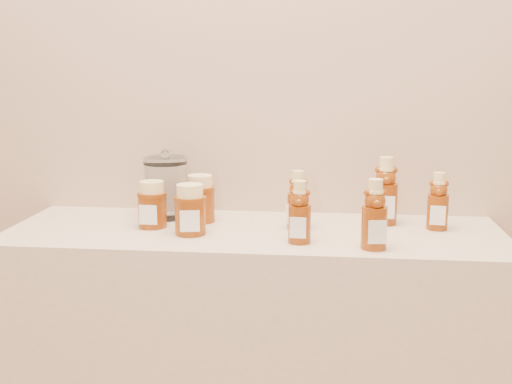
# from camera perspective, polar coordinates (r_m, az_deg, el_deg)

# --- Properties ---
(wall_back) EXTENTS (3.50, 0.02, 2.70)m
(wall_back) POSITION_cam_1_polar(r_m,az_deg,el_deg) (1.71, 0.59, 13.16)
(wall_back) COLOR tan
(wall_back) RESTS_ON ground
(bear_bottle_back_left) EXTENTS (0.07, 0.07, 0.16)m
(bear_bottle_back_left) POSITION_cam_1_polar(r_m,az_deg,el_deg) (1.55, 3.76, -0.37)
(bear_bottle_back_left) COLOR #682708
(bear_bottle_back_left) RESTS_ON display_table
(bear_bottle_back_mid) EXTENTS (0.07, 0.07, 0.19)m
(bear_bottle_back_mid) POSITION_cam_1_polar(r_m,az_deg,el_deg) (1.63, 11.44, 0.50)
(bear_bottle_back_mid) COLOR #682708
(bear_bottle_back_mid) RESTS_ON display_table
(bear_bottle_back_right) EXTENTS (0.06, 0.06, 0.16)m
(bear_bottle_back_right) POSITION_cam_1_polar(r_m,az_deg,el_deg) (1.61, 15.90, -0.46)
(bear_bottle_back_right) COLOR #682708
(bear_bottle_back_right) RESTS_ON display_table
(bear_bottle_front_left) EXTENTS (0.06, 0.06, 0.16)m
(bear_bottle_front_left) POSITION_cam_1_polar(r_m,az_deg,el_deg) (1.43, 3.91, -1.42)
(bear_bottle_front_left) COLOR #682708
(bear_bottle_front_left) RESTS_ON display_table
(bear_bottle_front_right) EXTENTS (0.07, 0.07, 0.17)m
(bear_bottle_front_right) POSITION_cam_1_polar(r_m,az_deg,el_deg) (1.41, 10.50, -1.55)
(bear_bottle_front_right) COLOR #682708
(bear_bottle_front_right) RESTS_ON display_table
(honey_jar_left) EXTENTS (0.07, 0.07, 0.11)m
(honey_jar_left) POSITION_cam_1_polar(r_m,az_deg,el_deg) (1.59, -9.21, -1.08)
(honey_jar_left) COLOR #682708
(honey_jar_left) RESTS_ON display_table
(honey_jar_back) EXTENTS (0.10, 0.10, 0.12)m
(honey_jar_back) POSITION_cam_1_polar(r_m,az_deg,el_deg) (1.63, -4.98, -0.58)
(honey_jar_back) COLOR #682708
(honey_jar_back) RESTS_ON display_table
(honey_jar_front) EXTENTS (0.09, 0.09, 0.12)m
(honey_jar_front) POSITION_cam_1_polar(r_m,az_deg,el_deg) (1.51, -5.87, -1.55)
(honey_jar_front) COLOR #682708
(honey_jar_front) RESTS_ON display_table
(glass_canister) EXTENTS (0.12, 0.12, 0.17)m
(glass_canister) POSITION_cam_1_polar(r_m,az_deg,el_deg) (1.68, -8.02, 0.64)
(glass_canister) COLOR white
(glass_canister) RESTS_ON display_table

